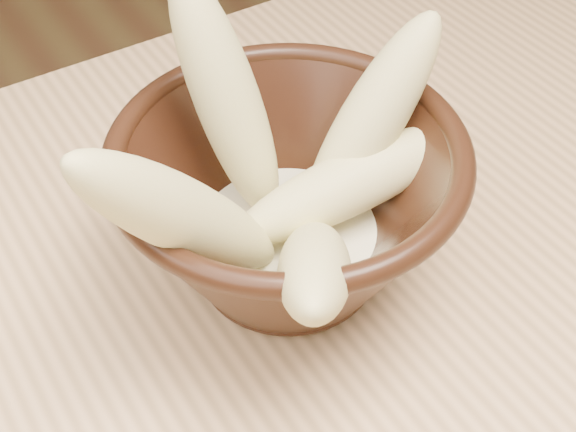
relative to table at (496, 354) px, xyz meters
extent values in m
cube|color=#E1B17B|center=(0.00, 0.00, 0.06)|extent=(1.20, 0.80, 0.04)
cylinder|color=tan|center=(0.54, 0.34, -0.32)|extent=(0.05, 0.05, 0.71)
cylinder|color=black|center=(-0.13, 0.09, 0.08)|extent=(0.09, 0.09, 0.01)
cylinder|color=black|center=(-0.13, 0.09, 0.11)|extent=(0.09, 0.09, 0.01)
torus|color=black|center=(-0.13, 0.09, 0.19)|extent=(0.22, 0.22, 0.01)
cylinder|color=#F3EDC4|center=(-0.13, 0.09, 0.12)|extent=(0.12, 0.12, 0.02)
ellipsoid|color=#D3C97D|center=(-0.14, 0.14, 0.20)|extent=(0.07, 0.10, 0.17)
ellipsoid|color=#D3C97D|center=(-0.20, 0.07, 0.19)|extent=(0.15, 0.06, 0.17)
ellipsoid|color=#D3C97D|center=(-0.07, 0.09, 0.18)|extent=(0.13, 0.05, 0.15)
ellipsoid|color=#D3C97D|center=(-0.09, 0.08, 0.16)|extent=(0.17, 0.06, 0.06)
ellipsoid|color=#D3C97D|center=(-0.15, 0.02, 0.16)|extent=(0.12, 0.14, 0.12)
camera|label=1|loc=(-0.31, -0.21, 0.49)|focal=50.00mm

